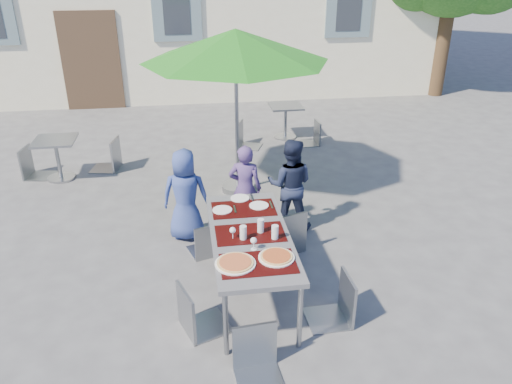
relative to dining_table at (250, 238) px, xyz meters
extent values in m
plane|color=#48484B|center=(-0.63, 0.10, -0.70)|extent=(90.00, 90.00, 0.00)
cube|color=#453121|center=(-2.63, 7.57, 0.40)|extent=(1.30, 0.06, 2.20)
cube|color=slate|center=(-0.63, 7.57, 1.50)|extent=(1.10, 0.06, 1.40)
cube|color=#262B33|center=(-0.63, 7.55, 1.50)|extent=(0.60, 0.04, 1.10)
cube|color=slate|center=(3.37, 7.57, 1.50)|extent=(1.10, 0.06, 1.40)
cube|color=#262B33|center=(3.37, 7.55, 1.50)|extent=(0.60, 0.04, 1.10)
cylinder|color=#412E1C|center=(5.87, 7.60, 0.70)|extent=(0.36, 0.36, 2.80)
cube|color=#434348|center=(0.00, 0.00, 0.03)|extent=(0.80, 1.85, 0.05)
cylinder|color=gray|center=(-0.34, -0.86, -0.35)|extent=(0.05, 0.05, 0.70)
cylinder|color=gray|center=(0.34, -0.86, -0.35)|extent=(0.05, 0.05, 0.70)
cylinder|color=gray|center=(-0.34, 0.86, -0.35)|extent=(0.05, 0.05, 0.70)
cylinder|color=gray|center=(0.34, 0.86, -0.35)|extent=(0.05, 0.05, 0.70)
cube|color=black|center=(0.00, -0.55, 0.06)|extent=(0.70, 0.42, 0.01)
cube|color=black|center=(0.00, 0.00, 0.06)|extent=(0.70, 0.42, 0.01)
cube|color=black|center=(0.00, 0.55, 0.06)|extent=(0.70, 0.42, 0.01)
cylinder|color=white|center=(-0.21, -0.53, 0.07)|extent=(0.38, 0.38, 0.01)
cylinder|color=tan|center=(-0.21, -0.53, 0.08)|extent=(0.34, 0.34, 0.01)
cylinder|color=#9D380F|center=(-0.21, -0.53, 0.09)|extent=(0.30, 0.30, 0.01)
cylinder|color=white|center=(0.18, -0.49, 0.07)|extent=(0.34, 0.34, 0.01)
cylinder|color=tan|center=(0.18, -0.49, 0.08)|extent=(0.30, 0.30, 0.01)
cylinder|color=maroon|center=(0.18, -0.49, 0.09)|extent=(0.26, 0.26, 0.01)
cylinder|color=silver|center=(-0.08, -0.10, 0.13)|extent=(0.07, 0.07, 0.15)
cylinder|color=silver|center=(0.11, 0.01, 0.13)|extent=(0.07, 0.07, 0.15)
cylinder|color=silver|center=(0.23, -0.13, 0.13)|extent=(0.07, 0.07, 0.15)
cylinder|color=silver|center=(-0.19, -0.07, 0.06)|extent=(0.06, 0.06, 0.00)
cylinder|color=silver|center=(-0.19, -0.07, 0.09)|extent=(0.01, 0.01, 0.08)
sphere|color=silver|center=(-0.19, -0.07, 0.15)|extent=(0.06, 0.06, 0.06)
cylinder|color=silver|center=(-0.01, -0.30, 0.06)|extent=(0.06, 0.06, 0.00)
cylinder|color=silver|center=(-0.01, -0.30, 0.09)|extent=(0.01, 0.01, 0.08)
sphere|color=silver|center=(-0.01, -0.30, 0.15)|extent=(0.06, 0.06, 0.06)
cylinder|color=white|center=(-0.24, 0.54, 0.06)|extent=(0.22, 0.22, 0.01)
cube|color=#9EA0A5|center=(-0.10, 0.54, 0.06)|extent=(0.02, 0.18, 0.00)
cylinder|color=white|center=(0.18, 0.59, 0.06)|extent=(0.22, 0.22, 0.01)
cube|color=#9EA0A5|center=(0.32, 0.59, 0.06)|extent=(0.02, 0.18, 0.00)
cylinder|color=white|center=(-0.01, 0.81, 0.06)|extent=(0.22, 0.22, 0.01)
cube|color=#9EA0A5|center=(0.13, 0.81, 0.06)|extent=(0.02, 0.18, 0.00)
imported|color=#324489|center=(-0.64, 1.31, -0.10)|extent=(0.64, 0.47, 1.20)
imported|color=#4D3771|center=(0.13, 1.41, -0.11)|extent=(0.49, 0.39, 1.18)
imported|color=#1A2139|center=(0.71, 1.38, -0.07)|extent=(0.68, 0.51, 1.24)
cube|color=gray|center=(-0.44, 0.93, -0.30)|extent=(0.47, 0.47, 0.03)
cube|color=gray|center=(-0.39, 0.76, -0.07)|extent=(0.36, 0.14, 0.44)
cylinder|color=gray|center=(-0.34, 1.13, -0.50)|extent=(0.02, 0.02, 0.39)
cylinder|color=gray|center=(-0.64, 1.03, -0.50)|extent=(0.02, 0.02, 0.39)
cylinder|color=gray|center=(-0.24, 0.82, -0.50)|extent=(0.02, 0.02, 0.39)
cylinder|color=gray|center=(-0.55, 0.73, -0.50)|extent=(0.02, 0.02, 0.39)
cube|color=#90969B|center=(-0.16, 0.97, -0.26)|extent=(0.46, 0.46, 0.03)
cube|color=#90969B|center=(-0.19, 0.78, -0.02)|extent=(0.40, 0.09, 0.48)
cylinder|color=#90969B|center=(0.04, 1.11, -0.48)|extent=(0.02, 0.02, 0.42)
cylinder|color=#90969B|center=(-0.31, 1.17, -0.48)|extent=(0.02, 0.02, 0.42)
cylinder|color=#90969B|center=(-0.02, 0.77, -0.48)|extent=(0.02, 0.02, 0.42)
cylinder|color=#90969B|center=(-0.36, 0.83, -0.48)|extent=(0.02, 0.02, 0.42)
cube|color=gray|center=(0.51, 0.90, -0.20)|extent=(0.57, 0.57, 0.03)
cube|color=gray|center=(0.57, 0.69, 0.08)|extent=(0.45, 0.16, 0.55)
cylinder|color=gray|center=(0.64, 1.15, -0.45)|extent=(0.02, 0.02, 0.48)
cylinder|color=gray|center=(0.26, 1.04, -0.45)|extent=(0.02, 0.02, 0.48)
cylinder|color=gray|center=(0.75, 0.77, -0.45)|extent=(0.02, 0.02, 0.48)
cylinder|color=gray|center=(0.37, 0.65, -0.45)|extent=(0.02, 0.02, 0.48)
cube|color=gray|center=(-0.50, -0.47, -0.25)|extent=(0.54, 0.54, 0.03)
cube|color=gray|center=(-0.69, -0.54, 0.00)|extent=(0.17, 0.40, 0.50)
cylinder|color=gray|center=(-0.27, -0.58, -0.48)|extent=(0.02, 0.02, 0.44)
cylinder|color=gray|center=(-0.40, -0.24, -0.48)|extent=(0.02, 0.02, 0.44)
cylinder|color=gray|center=(-0.61, -0.70, -0.48)|extent=(0.02, 0.02, 0.44)
cylinder|color=gray|center=(-0.73, -0.36, -0.48)|extent=(0.02, 0.02, 0.44)
cube|color=gray|center=(0.71, -0.54, -0.25)|extent=(0.43, 0.43, 0.03)
cube|color=gray|center=(0.90, -0.53, -0.01)|extent=(0.04, 0.41, 0.49)
cylinder|color=gray|center=(0.52, -0.37, -0.48)|extent=(0.02, 0.02, 0.43)
cylinder|color=gray|center=(0.54, -0.72, -0.48)|extent=(0.02, 0.02, 0.43)
cylinder|color=gray|center=(0.88, -0.36, -0.48)|extent=(0.02, 0.02, 0.43)
cylinder|color=gray|center=(0.89, -0.71, -0.48)|extent=(0.02, 0.02, 0.43)
cube|color=gray|center=(-0.09, -1.24, -0.27)|extent=(0.43, 0.43, 0.03)
cube|color=gray|center=(-0.10, -1.06, -0.03)|extent=(0.40, 0.06, 0.47)
cylinder|color=gray|center=(-0.24, -1.43, -0.49)|extent=(0.02, 0.02, 0.42)
cylinder|color=gray|center=(0.10, -1.40, -0.49)|extent=(0.02, 0.02, 0.42)
cylinder|color=gray|center=(-0.27, -1.09, -0.49)|extent=(0.02, 0.02, 0.42)
cylinder|color=gray|center=(0.07, -1.06, -0.49)|extent=(0.02, 0.02, 0.42)
cylinder|color=#9EA0A5|center=(0.16, 2.61, -0.65)|extent=(0.50, 0.50, 0.10)
cylinder|color=gray|center=(0.16, 2.61, 0.43)|extent=(0.06, 0.06, 2.25)
cone|color=#1F7419|center=(0.16, 2.61, 1.50)|extent=(2.65, 2.65, 0.44)
cylinder|color=#9EA0A5|center=(-2.65, 3.46, -0.68)|extent=(0.44, 0.44, 0.04)
cylinder|color=gray|center=(-2.65, 3.46, -0.38)|extent=(0.06, 0.06, 0.63)
cube|color=gray|center=(-2.65, 3.46, -0.04)|extent=(0.63, 0.63, 0.04)
cube|color=gray|center=(-3.01, 3.61, -0.25)|extent=(0.48, 0.48, 0.03)
cube|color=gray|center=(-3.21, 3.64, 0.00)|extent=(0.10, 0.42, 0.50)
cylinder|color=gray|center=(-2.86, 3.40, -0.48)|extent=(0.02, 0.02, 0.44)
cylinder|color=gray|center=(-2.80, 3.75, -0.48)|extent=(0.02, 0.02, 0.44)
cylinder|color=gray|center=(-3.22, 3.46, -0.48)|extent=(0.02, 0.02, 0.44)
cylinder|color=gray|center=(-3.16, 3.81, -0.48)|extent=(0.02, 0.02, 0.44)
cube|color=gray|center=(-1.99, 3.78, -0.22)|extent=(0.52, 0.52, 0.03)
cube|color=gray|center=(-1.78, 3.74, 0.05)|extent=(0.12, 0.44, 0.53)
cylinder|color=gray|center=(-2.14, 4.01, -0.46)|extent=(0.02, 0.02, 0.47)
cylinder|color=gray|center=(-2.22, 3.63, -0.46)|extent=(0.02, 0.02, 0.47)
cylinder|color=gray|center=(-1.77, 3.93, -0.46)|extent=(0.02, 0.02, 0.47)
cylinder|color=gray|center=(-1.84, 3.56, -0.46)|extent=(0.02, 0.02, 0.47)
cylinder|color=#9EA0A5|center=(1.36, 4.90, -0.68)|extent=(0.44, 0.44, 0.04)
cylinder|color=gray|center=(1.36, 4.90, -0.39)|extent=(0.06, 0.06, 0.62)
cube|color=gray|center=(1.36, 4.90, -0.05)|extent=(0.62, 0.62, 0.04)
cube|color=gray|center=(0.60, 4.48, -0.26)|extent=(0.53, 0.53, 0.03)
cube|color=gray|center=(0.42, 4.55, -0.02)|extent=(0.18, 0.39, 0.49)
cylinder|color=gray|center=(0.69, 4.25, -0.48)|extent=(0.02, 0.02, 0.43)
cylinder|color=gray|center=(0.82, 4.58, -0.48)|extent=(0.02, 0.02, 0.43)
cylinder|color=gray|center=(0.37, 4.38, -0.48)|extent=(0.02, 0.02, 0.43)
cylinder|color=gray|center=(0.50, 4.71, -0.48)|extent=(0.02, 0.02, 0.43)
cube|color=gray|center=(1.73, 4.47, -0.30)|extent=(0.39, 0.39, 0.03)
cube|color=gray|center=(1.91, 4.48, -0.08)|extent=(0.05, 0.37, 0.44)
cylinder|color=gray|center=(1.56, 4.62, -0.50)|extent=(0.02, 0.02, 0.39)
cylinder|color=gray|center=(1.58, 4.30, -0.50)|extent=(0.02, 0.02, 0.39)
cylinder|color=gray|center=(1.88, 4.64, -0.50)|extent=(0.02, 0.02, 0.39)
cylinder|color=gray|center=(1.90, 4.32, -0.50)|extent=(0.02, 0.02, 0.39)
camera|label=1|loc=(-0.58, -4.37, 2.66)|focal=35.00mm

